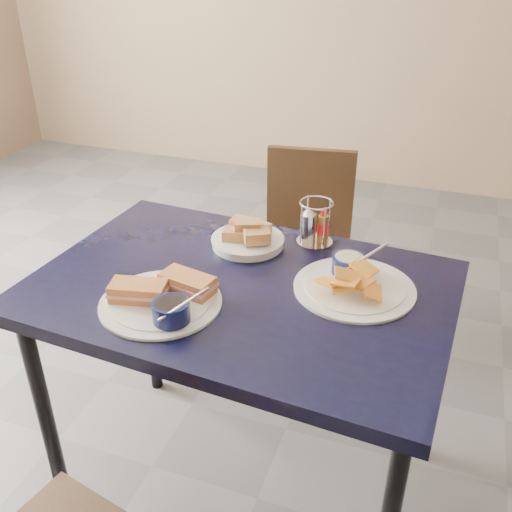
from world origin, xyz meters
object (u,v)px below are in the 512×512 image
(bread_basket, at_px, (248,237))
(condiment_caddy, at_px, (314,225))
(dining_table, at_px, (241,307))
(sandwich_plate, at_px, (164,297))
(chair_far, at_px, (309,231))
(plantain_plate, at_px, (352,280))

(bread_basket, relative_size, condiment_caddy, 1.58)
(bread_basket, bearing_deg, dining_table, -74.97)
(sandwich_plate, distance_m, bread_basket, 0.38)
(dining_table, xyz_separation_m, chair_far, (-0.05, 0.93, -0.22))
(dining_table, height_order, plantain_plate, plantain_plate)
(plantain_plate, height_order, condiment_caddy, condiment_caddy)
(dining_table, xyz_separation_m, sandwich_plate, (-0.15, -0.16, 0.10))
(dining_table, bearing_deg, bread_basket, 105.03)
(plantain_plate, relative_size, bread_basket, 1.49)
(chair_far, bearing_deg, dining_table, -87.05)
(bread_basket, bearing_deg, sandwich_plate, -103.39)
(chair_far, distance_m, sandwich_plate, 1.14)
(chair_far, height_order, plantain_plate, plantain_plate)
(dining_table, xyz_separation_m, condiment_caddy, (0.12, 0.30, 0.13))
(sandwich_plate, bearing_deg, plantain_plate, 29.93)
(dining_table, height_order, chair_far, chair_far)
(condiment_caddy, bearing_deg, chair_far, 104.95)
(condiment_caddy, bearing_deg, plantain_plate, -52.46)
(chair_far, distance_m, plantain_plate, 0.96)
(bread_basket, xyz_separation_m, condiment_caddy, (0.18, 0.09, 0.03))
(plantain_plate, bearing_deg, chair_far, 111.35)
(plantain_plate, height_order, bread_basket, plantain_plate)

